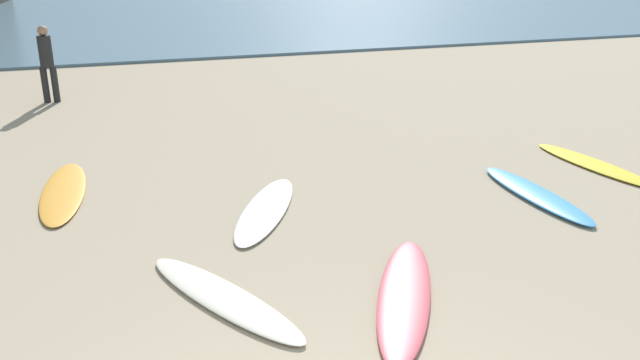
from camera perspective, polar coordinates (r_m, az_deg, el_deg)
surfboard_0 at (r=9.10m, az=-4.62°, el=-2.50°), size 1.54×2.34×0.06m
surfboard_1 at (r=7.11m, az=7.13°, el=-9.62°), size 1.61×2.52×0.08m
surfboard_2 at (r=10.32m, az=-20.80°, el=-0.96°), size 0.69×2.52×0.06m
surfboard_3 at (r=10.02m, az=17.73°, el=-1.14°), size 0.65×2.38×0.09m
surfboard_4 at (r=7.10m, az=-8.14°, el=-9.77°), size 1.58×2.33×0.07m
surfboard_5 at (r=11.61m, az=22.09°, el=1.22°), size 0.89×2.43×0.06m
beachgoer_near at (r=15.63m, az=-22.04°, el=9.31°), size 0.34×0.29×1.63m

